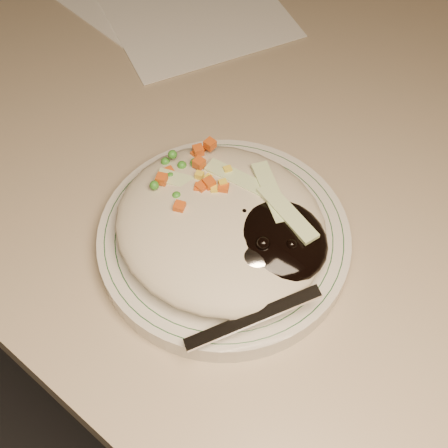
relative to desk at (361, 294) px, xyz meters
The scene contains 4 objects.
desk is the anchor object (origin of this frame).
plate 0.28m from the desk, 121.08° to the right, with size 0.23×0.23×0.02m, color silver.
plate_rim 0.29m from the desk, 121.08° to the right, with size 0.22×0.22×0.00m.
meal 0.30m from the desk, 119.78° to the right, with size 0.21×0.19×0.05m.
Camera 1 is at (0.11, 0.98, 1.23)m, focal length 50.00 mm.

